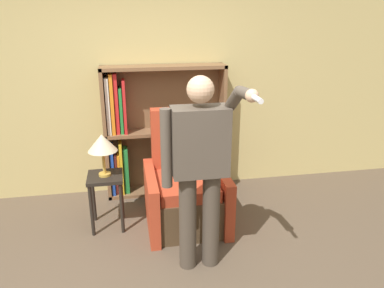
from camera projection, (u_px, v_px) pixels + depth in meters
The scene contains 6 objects.
wall_back at pixel (142, 79), 4.43m from camera, with size 8.00×0.06×2.80m.
bookcase at pixel (152, 132), 4.51m from camera, with size 1.44×0.28×1.58m.
armchair at pixel (185, 190), 3.98m from camera, with size 0.83×0.87×1.19m.
person_standing at pixel (200, 164), 3.06m from camera, with size 0.61×0.78×1.70m.
side_table at pixel (106, 187), 3.84m from camera, with size 0.35×0.35×0.59m.
table_lamp at pixel (102, 144), 3.68m from camera, with size 0.29×0.29×0.44m.
Camera 1 is at (-0.21, -2.44, 2.16)m, focal length 35.00 mm.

